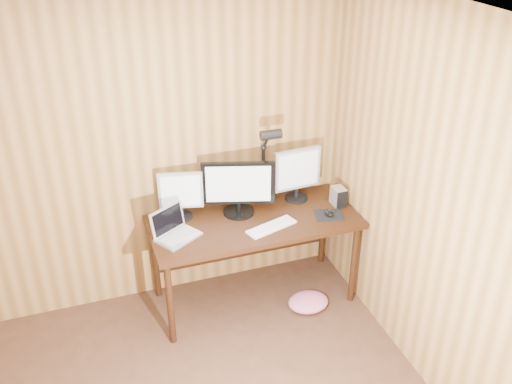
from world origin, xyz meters
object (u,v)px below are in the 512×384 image
monitor_center (238,187)px  monitor_left (181,194)px  desk (251,229)px  mouse (329,213)px  speaker (336,191)px  desk_lamp (267,154)px  keyboard (272,227)px  phone (266,228)px  hard_drive (338,196)px  monitor_right (297,173)px  laptop (174,230)px

monitor_center → monitor_left: monitor_center is taller
desk → mouse: bearing=-19.0°
monitor_left → speaker: 1.28m
mouse → desk_lamp: size_ratio=0.15×
keyboard → mouse: (0.49, 0.02, 0.01)m
monitor_left → speaker: monitor_left is taller
desk → mouse: 0.63m
monitor_center → phone: 0.38m
monitor_left → speaker: (1.27, -0.10, -0.15)m
monitor_left → desk_lamp: desk_lamp is taller
monitor_left → mouse: size_ratio=3.55×
monitor_left → desk_lamp: size_ratio=0.54×
mouse → monitor_left: bearing=170.1°
hard_drive → desk_lamp: desk_lamp is taller
hard_drive → phone: size_ratio=1.40×
desk → desk_lamp: size_ratio=2.28×
monitor_left → keyboard: bearing=-17.9°
mouse → desk_lamp: (-0.39, 0.35, 0.41)m
monitor_right → keyboard: bearing=-139.3°
laptop → hard_drive: laptop is taller
monitor_center → phone: size_ratio=5.17×
monitor_center → desk_lamp: 0.35m
monitor_left → keyboard: 0.73m
monitor_right → hard_drive: 0.38m
monitor_right → phone: (-0.39, -0.35, -0.23)m
monitor_right → laptop: size_ratio=1.17×
keyboard → desk_lamp: 0.57m
laptop → hard_drive: size_ratio=2.57×
monitor_left → desk_lamp: 0.73m
laptop → mouse: (1.20, -0.10, -0.03)m
keyboard → hard_drive: (0.63, 0.16, 0.06)m
keyboard → mouse: 0.49m
phone → monitor_left: bearing=147.7°
hard_drive → monitor_left: bearing=169.3°
monitor_left → mouse: (1.09, -0.34, -0.18)m
mouse → hard_drive: bearing=50.8°
desk → phone: 0.26m
monitor_right → desk_lamp: size_ratio=0.63×
monitor_right → mouse: (0.14, -0.32, -0.22)m
desk → phone: phone is taller
laptop → phone: laptop is taller
desk_lamp → hard_drive: bearing=-40.2°
speaker → monitor_center: bearing=178.7°
laptop → mouse: size_ratio=3.52×
monitor_center → speaker: size_ratio=4.76×
mouse → desk_lamp: desk_lamp is taller
phone → mouse: bearing=3.7°
phone → monitor_right: bearing=43.1°
hard_drive → phone: bearing=-167.9°
desk → desk_lamp: 0.61m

